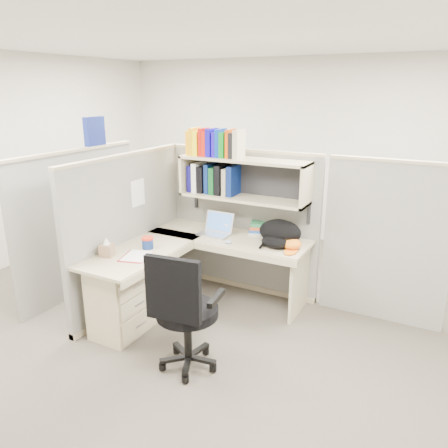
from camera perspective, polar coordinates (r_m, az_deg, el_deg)
The scene contains 14 objects.
ground at distance 4.55m, azimuth -2.74°, elevation -12.43°, with size 6.00×6.00×0.00m, color #353029.
room_shell at distance 4.00m, azimuth -3.07°, elevation 8.17°, with size 6.00×6.00×6.00m.
cubicle at distance 4.72m, azimuth -3.94°, elevation 0.72°, with size 3.79×1.84×1.95m.
desk at distance 4.34m, azimuth -9.45°, elevation -7.64°, with size 1.74×1.75×0.73m.
laptop at distance 4.70m, azimuth -1.28°, elevation -0.04°, with size 0.34×0.34×0.24m, color silver, non-canonical shape.
backpack at distance 4.41m, azimuth 7.06°, elevation -1.25°, with size 0.44×0.34×0.26m, color black, non-canonical shape.
orange_cap at distance 4.36m, azimuth 8.84°, elevation -2.60°, with size 0.19×0.22×0.11m, color orange, non-canonical shape.
snack_canister at distance 4.39m, azimuth -9.94°, elevation -2.41°, with size 0.12×0.12×0.12m.
tissue_box at distance 4.27m, azimuth -15.09°, elevation -2.88°, with size 0.12×0.12×0.19m, color #8C6E4F, non-canonical shape.
mouse at distance 4.48m, azimuth 0.50°, elevation -2.36°, with size 0.08×0.05×0.03m, color #8197B7.
paper_cup at distance 4.79m, azimuth 0.48°, elevation -0.55°, with size 0.08×0.08×0.11m, color white.
book_stack at distance 4.81m, azimuth 4.51°, elevation -0.41°, with size 0.19×0.26×0.13m, color gray, non-canonical shape.
loose_paper at distance 4.24m, azimuth -11.33°, elevation -4.09°, with size 0.22×0.30×0.00m, color silver, non-canonical shape.
task_chair at distance 3.66m, azimuth -5.09°, elevation -13.58°, with size 0.59×0.54×1.07m.
Camera 1 is at (2.04, -3.38, 2.26)m, focal length 35.00 mm.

